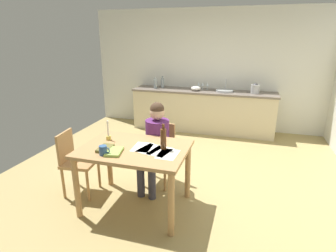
{
  "coord_description": "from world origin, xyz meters",
  "views": [
    {
      "loc": [
        0.96,
        -3.6,
        2.02
      ],
      "look_at": [
        -0.06,
        -0.2,
        0.85
      ],
      "focal_mm": 29.32,
      "sensor_mm": 36.0,
      "label": 1
    }
  ],
  "objects_px": {
    "chair_side_empty": "(75,160)",
    "wine_glass_back_left": "(199,84)",
    "wine_glass_near_sink": "(207,84)",
    "sink_unit": "(225,91)",
    "mixing_bowl": "(196,88)",
    "book_cookery": "(114,152)",
    "wine_glass_by_kettle": "(203,84)",
    "book_magazine": "(105,148)",
    "bottle_oil": "(155,84)",
    "stovetop_kettle": "(255,89)",
    "wine_bottle_on_table": "(163,139)",
    "dining_table": "(135,157)",
    "coffee_mug": "(103,150)",
    "chair_at_table": "(160,151)",
    "bottle_vinegar": "(163,83)",
    "person_seated": "(155,141)",
    "candlestick": "(108,135)"
  },
  "relations": [
    {
      "from": "book_magazine",
      "to": "sink_unit",
      "type": "bearing_deg",
      "value": 69.16
    },
    {
      "from": "chair_side_empty",
      "to": "sink_unit",
      "type": "bearing_deg",
      "value": 62.39
    },
    {
      "from": "sink_unit",
      "to": "mixing_bowl",
      "type": "bearing_deg",
      "value": -174.21
    },
    {
      "from": "sink_unit",
      "to": "wine_glass_near_sink",
      "type": "distance_m",
      "value": 0.43
    },
    {
      "from": "book_cookery",
      "to": "wine_glass_back_left",
      "type": "bearing_deg",
      "value": 73.69
    },
    {
      "from": "dining_table",
      "to": "mixing_bowl",
      "type": "bearing_deg",
      "value": 87.93
    },
    {
      "from": "chair_side_empty",
      "to": "bottle_vinegar",
      "type": "xyz_separation_m",
      "value": [
        0.2,
        3.11,
        0.54
      ]
    },
    {
      "from": "sink_unit",
      "to": "mixing_bowl",
      "type": "height_order",
      "value": "sink_unit"
    },
    {
      "from": "dining_table",
      "to": "sink_unit",
      "type": "xyz_separation_m",
      "value": [
        0.72,
        3.14,
        0.25
      ]
    },
    {
      "from": "person_seated",
      "to": "bottle_vinegar",
      "type": "xyz_separation_m",
      "value": [
        -0.75,
        2.65,
        0.33
      ]
    },
    {
      "from": "coffee_mug",
      "to": "wine_bottle_on_table",
      "type": "relative_size",
      "value": 0.42
    },
    {
      "from": "wine_glass_near_sink",
      "to": "wine_bottle_on_table",
      "type": "bearing_deg",
      "value": -89.72
    },
    {
      "from": "bottle_vinegar",
      "to": "chair_at_table",
      "type": "bearing_deg",
      "value": -73.11
    },
    {
      "from": "chair_at_table",
      "to": "stovetop_kettle",
      "type": "height_order",
      "value": "stovetop_kettle"
    },
    {
      "from": "sink_unit",
      "to": "mixing_bowl",
      "type": "relative_size",
      "value": 1.7
    },
    {
      "from": "person_seated",
      "to": "sink_unit",
      "type": "distance_m",
      "value": 2.69
    },
    {
      "from": "dining_table",
      "to": "coffee_mug",
      "type": "height_order",
      "value": "coffee_mug"
    },
    {
      "from": "sink_unit",
      "to": "stovetop_kettle",
      "type": "relative_size",
      "value": 1.64
    },
    {
      "from": "dining_table",
      "to": "sink_unit",
      "type": "relative_size",
      "value": 3.44
    },
    {
      "from": "person_seated",
      "to": "bottle_vinegar",
      "type": "height_order",
      "value": "person_seated"
    },
    {
      "from": "chair_at_table",
      "to": "dining_table",
      "type": "bearing_deg",
      "value": -96.9
    },
    {
      "from": "stovetop_kettle",
      "to": "coffee_mug",
      "type": "bearing_deg",
      "value": -114.57
    },
    {
      "from": "book_magazine",
      "to": "bottle_oil",
      "type": "xyz_separation_m",
      "value": [
        -0.51,
        3.21,
        0.2
      ]
    },
    {
      "from": "chair_at_table",
      "to": "mixing_bowl",
      "type": "height_order",
      "value": "mixing_bowl"
    },
    {
      "from": "book_cookery",
      "to": "wine_glass_by_kettle",
      "type": "xyz_separation_m",
      "value": [
        0.37,
        3.49,
        0.21
      ]
    },
    {
      "from": "dining_table",
      "to": "book_cookery",
      "type": "xyz_separation_m",
      "value": [
        -0.15,
        -0.21,
        0.13
      ]
    },
    {
      "from": "candlestick",
      "to": "dining_table",
      "type": "bearing_deg",
      "value": -18.67
    },
    {
      "from": "person_seated",
      "to": "bottle_vinegar",
      "type": "relative_size",
      "value": 4.53
    },
    {
      "from": "dining_table",
      "to": "mixing_bowl",
      "type": "height_order",
      "value": "mixing_bowl"
    },
    {
      "from": "wine_glass_near_sink",
      "to": "mixing_bowl",
      "type": "bearing_deg",
      "value": -135.78
    },
    {
      "from": "chair_side_empty",
      "to": "wine_glass_near_sink",
      "type": "relative_size",
      "value": 5.54
    },
    {
      "from": "book_magazine",
      "to": "mixing_bowl",
      "type": "height_order",
      "value": "mixing_bowl"
    },
    {
      "from": "mixing_bowl",
      "to": "wine_glass_near_sink",
      "type": "xyz_separation_m",
      "value": [
        0.21,
        0.21,
        0.06
      ]
    },
    {
      "from": "stovetop_kettle",
      "to": "wine_glass_near_sink",
      "type": "height_order",
      "value": "stovetop_kettle"
    },
    {
      "from": "person_seated",
      "to": "chair_side_empty",
      "type": "bearing_deg",
      "value": -154.29
    },
    {
      "from": "bottle_oil",
      "to": "wine_bottle_on_table",
      "type": "bearing_deg",
      "value": -69.16
    },
    {
      "from": "wine_bottle_on_table",
      "to": "bottle_vinegar",
      "type": "relative_size",
      "value": 1.14
    },
    {
      "from": "chair_side_empty",
      "to": "wine_glass_back_left",
      "type": "xyz_separation_m",
      "value": [
        1.01,
        3.21,
        0.53
      ]
    },
    {
      "from": "chair_side_empty",
      "to": "dining_table",
      "type": "bearing_deg",
      "value": -5.02
    },
    {
      "from": "wine_glass_back_left",
      "to": "wine_bottle_on_table",
      "type": "bearing_deg",
      "value": -86.3
    },
    {
      "from": "coffee_mug",
      "to": "wine_glass_near_sink",
      "type": "relative_size",
      "value": 0.82
    },
    {
      "from": "wine_bottle_on_table",
      "to": "bottle_vinegar",
      "type": "xyz_separation_m",
      "value": [
        -1.02,
        3.14,
        0.1
      ]
    },
    {
      "from": "wine_bottle_on_table",
      "to": "sink_unit",
      "type": "relative_size",
      "value": 0.84
    },
    {
      "from": "book_magazine",
      "to": "coffee_mug",
      "type": "bearing_deg",
      "value": -71.56
    },
    {
      "from": "wine_glass_back_left",
      "to": "wine_glass_near_sink",
      "type": "bearing_deg",
      "value": 0.0
    },
    {
      "from": "bottle_vinegar",
      "to": "wine_glass_back_left",
      "type": "bearing_deg",
      "value": 6.68
    },
    {
      "from": "candlestick",
      "to": "bottle_oil",
      "type": "distance_m",
      "value": 2.95
    },
    {
      "from": "dining_table",
      "to": "book_magazine",
      "type": "xyz_separation_m",
      "value": [
        -0.29,
        -0.15,
        0.13
      ]
    },
    {
      "from": "stovetop_kettle",
      "to": "wine_bottle_on_table",
      "type": "bearing_deg",
      "value": -107.79
    },
    {
      "from": "coffee_mug",
      "to": "sink_unit",
      "type": "xyz_separation_m",
      "value": [
        0.96,
        3.43,
        0.08
      ]
    }
  ]
}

